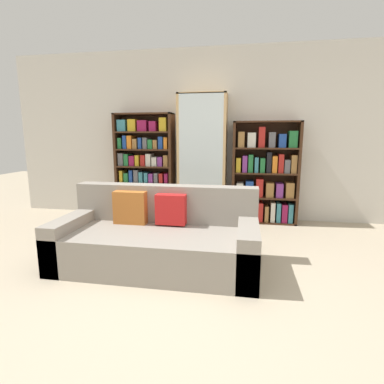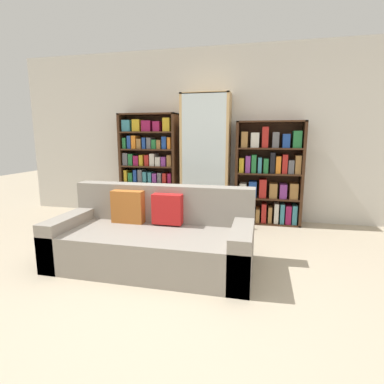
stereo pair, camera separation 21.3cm
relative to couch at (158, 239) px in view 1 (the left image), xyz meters
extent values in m
plane|color=tan|center=(0.38, -0.64, -0.27)|extent=(16.00, 16.00, 0.00)
cube|color=beige|center=(0.38, 2.04, 1.08)|extent=(6.93, 0.06, 2.70)
cube|color=gray|center=(0.00, -0.06, -0.08)|extent=(2.04, 0.94, 0.38)
cube|color=gray|center=(0.00, 0.31, 0.32)|extent=(2.04, 0.20, 0.42)
cube|color=gray|center=(-0.92, -0.06, -0.02)|extent=(0.20, 0.94, 0.50)
cube|color=gray|center=(0.93, -0.06, -0.02)|extent=(0.20, 0.94, 0.50)
cube|color=#B76628|center=(-0.35, 0.15, 0.29)|extent=(0.36, 0.12, 0.36)
cube|color=red|center=(0.11, 0.15, 0.29)|extent=(0.32, 0.12, 0.32)
cube|color=#3D2314|center=(-1.20, 1.83, 0.58)|extent=(0.04, 0.32, 1.70)
cube|color=#3D2314|center=(-0.29, 1.83, 0.58)|extent=(0.04, 0.32, 1.70)
cube|color=#3D2314|center=(-0.74, 1.83, 1.41)|extent=(0.95, 0.32, 0.02)
cube|color=#3D2314|center=(-0.74, 1.83, -0.26)|extent=(0.95, 0.32, 0.02)
cube|color=#3D2314|center=(-0.74, 1.98, 0.58)|extent=(0.95, 0.01, 1.70)
cube|color=#3D2314|center=(-0.74, 1.83, 0.03)|extent=(0.87, 0.32, 0.02)
cube|color=#3D2314|center=(-0.74, 1.83, 0.30)|extent=(0.87, 0.32, 0.02)
cube|color=#3D2314|center=(-0.74, 1.83, 0.58)|extent=(0.87, 0.32, 0.02)
cube|color=#3D2314|center=(-0.74, 1.83, 0.85)|extent=(0.87, 0.32, 0.02)
cube|color=#3D2314|center=(-0.74, 1.83, 1.13)|extent=(0.87, 0.32, 0.02)
cube|color=#5B5B60|center=(-1.13, 1.82, -0.17)|extent=(0.07, 0.24, 0.16)
cube|color=#1E4293|center=(-1.04, 1.82, -0.17)|extent=(0.06, 0.24, 0.16)
cube|color=teal|center=(-0.96, 1.82, -0.15)|extent=(0.07, 0.24, 0.20)
cube|color=#1E4293|center=(-0.88, 1.82, -0.14)|extent=(0.06, 0.24, 0.21)
cube|color=gold|center=(-0.79, 1.82, -0.17)|extent=(0.06, 0.24, 0.16)
cube|color=#7A3384|center=(-0.70, 1.82, -0.15)|extent=(0.06, 0.24, 0.20)
cube|color=black|center=(-0.62, 1.82, -0.17)|extent=(0.06, 0.24, 0.16)
cube|color=olive|center=(-0.53, 1.82, -0.17)|extent=(0.06, 0.24, 0.15)
cube|color=#8E1947|center=(-0.45, 1.82, -0.16)|extent=(0.07, 0.24, 0.17)
cube|color=#AD231E|center=(-0.36, 1.82, -0.14)|extent=(0.06, 0.24, 0.21)
cube|color=#1E4293|center=(-1.12, 1.82, 0.12)|extent=(0.07, 0.24, 0.15)
cube|color=#AD231E|center=(-1.02, 1.82, 0.15)|extent=(0.09, 0.24, 0.22)
cube|color=black|center=(-0.91, 1.82, 0.13)|extent=(0.07, 0.24, 0.19)
cube|color=#1E4293|center=(-0.80, 1.82, 0.13)|extent=(0.07, 0.24, 0.19)
cube|color=#1E4293|center=(-0.69, 1.82, 0.12)|extent=(0.08, 0.24, 0.17)
cube|color=beige|center=(-0.59, 1.82, 0.12)|extent=(0.09, 0.24, 0.16)
cube|color=olive|center=(-0.47, 1.82, 0.15)|extent=(0.08, 0.24, 0.22)
cube|color=#AD231E|center=(-0.37, 1.82, 0.14)|extent=(0.09, 0.24, 0.20)
cube|color=gold|center=(-1.13, 1.82, 0.41)|extent=(0.05, 0.24, 0.19)
cube|color=#237038|center=(-1.04, 1.82, 0.39)|extent=(0.07, 0.24, 0.15)
cube|color=#1E4293|center=(-0.96, 1.82, 0.41)|extent=(0.05, 0.24, 0.20)
cube|color=#5B5B60|center=(-0.87, 1.82, 0.42)|extent=(0.07, 0.24, 0.21)
cube|color=teal|center=(-0.79, 1.82, 0.40)|extent=(0.06, 0.24, 0.18)
cube|color=teal|center=(-0.70, 1.82, 0.40)|extent=(0.06, 0.24, 0.17)
cube|color=#7A3384|center=(-0.62, 1.82, 0.39)|extent=(0.07, 0.24, 0.15)
cube|color=#5B5B60|center=(-0.53, 1.82, 0.40)|extent=(0.06, 0.24, 0.16)
cube|color=#AD231E|center=(-0.45, 1.82, 0.39)|extent=(0.06, 0.24, 0.16)
cube|color=#8E1947|center=(-0.36, 1.82, 0.39)|extent=(0.06, 0.24, 0.16)
cube|color=#5B5B60|center=(-1.12, 1.82, 0.69)|extent=(0.08, 0.24, 0.20)
cube|color=#237038|center=(-1.03, 1.82, 0.68)|extent=(0.07, 0.24, 0.19)
cube|color=#8E1947|center=(-0.93, 1.82, 0.67)|extent=(0.08, 0.24, 0.16)
cube|color=gold|center=(-0.84, 1.82, 0.67)|extent=(0.06, 0.24, 0.17)
cube|color=#AD231E|center=(-0.75, 1.82, 0.68)|extent=(0.07, 0.24, 0.17)
cube|color=beige|center=(-0.65, 1.82, 0.69)|extent=(0.08, 0.24, 0.20)
cube|color=beige|center=(-0.56, 1.82, 0.66)|extent=(0.08, 0.24, 0.15)
cube|color=#7A3384|center=(-0.46, 1.82, 0.66)|extent=(0.08, 0.24, 0.15)
cube|color=olive|center=(-0.37, 1.82, 0.68)|extent=(0.07, 0.24, 0.18)
cube|color=#237038|center=(-1.13, 1.82, 0.95)|extent=(0.06, 0.24, 0.17)
cube|color=#1E4293|center=(-1.04, 1.82, 0.97)|extent=(0.06, 0.24, 0.21)
cube|color=orange|center=(-0.96, 1.82, 0.97)|extent=(0.07, 0.24, 0.21)
cube|color=olive|center=(-0.87, 1.82, 0.94)|extent=(0.07, 0.24, 0.16)
cube|color=#1E4293|center=(-0.78, 1.82, 0.95)|extent=(0.06, 0.24, 0.18)
cube|color=#5B5B60|center=(-0.70, 1.82, 0.95)|extent=(0.07, 0.24, 0.18)
cube|color=#237038|center=(-0.62, 1.82, 0.94)|extent=(0.07, 0.24, 0.15)
cube|color=olive|center=(-0.54, 1.82, 0.93)|extent=(0.06, 0.24, 0.14)
cube|color=#1E4293|center=(-0.44, 1.82, 0.96)|extent=(0.07, 0.24, 0.19)
cube|color=orange|center=(-0.36, 1.82, 0.95)|extent=(0.05, 0.24, 0.18)
cube|color=teal|center=(-1.08, 1.82, 1.23)|extent=(0.14, 0.24, 0.18)
cube|color=gold|center=(-0.91, 1.82, 1.23)|extent=(0.13, 0.24, 0.19)
cube|color=#8E1947|center=(-0.74, 1.82, 1.22)|extent=(0.15, 0.24, 0.17)
cube|color=#8E1947|center=(-0.57, 1.82, 1.22)|extent=(0.11, 0.24, 0.16)
cube|color=gold|center=(-0.40, 1.82, 1.24)|extent=(0.11, 0.24, 0.21)
cube|color=tan|center=(-0.15, 1.81, 0.72)|extent=(0.04, 0.36, 1.98)
cube|color=tan|center=(0.56, 1.81, 0.72)|extent=(0.04, 0.36, 1.98)
cube|color=tan|center=(0.21, 1.81, 1.69)|extent=(0.75, 0.36, 0.02)
cube|color=tan|center=(0.21, 1.81, -0.26)|extent=(0.75, 0.36, 0.02)
cube|color=tan|center=(0.21, 1.98, 0.72)|extent=(0.75, 0.01, 1.98)
cube|color=silver|center=(0.21, 1.63, 0.72)|extent=(0.67, 0.01, 1.95)
cube|color=tan|center=(0.21, 1.81, 0.07)|extent=(0.67, 0.32, 0.02)
cube|color=tan|center=(0.21, 1.81, 0.40)|extent=(0.67, 0.32, 0.02)
cube|color=tan|center=(0.21, 1.81, 0.72)|extent=(0.67, 0.32, 0.02)
cube|color=tan|center=(0.21, 1.81, 1.04)|extent=(0.67, 0.32, 0.02)
cube|color=tan|center=(0.21, 1.81, 1.36)|extent=(0.67, 0.32, 0.02)
cylinder|color=silver|center=(-0.05, 1.79, -0.20)|extent=(0.01, 0.01, 0.09)
cone|color=silver|center=(-0.05, 1.79, -0.11)|extent=(0.07, 0.07, 0.11)
cylinder|color=silver|center=(0.05, 1.81, -0.20)|extent=(0.01, 0.01, 0.09)
cone|color=silver|center=(0.05, 1.81, -0.11)|extent=(0.07, 0.07, 0.11)
cylinder|color=silver|center=(0.16, 1.80, -0.20)|extent=(0.01, 0.01, 0.09)
cone|color=silver|center=(0.16, 1.80, -0.11)|extent=(0.07, 0.07, 0.11)
cylinder|color=silver|center=(0.26, 1.79, -0.20)|extent=(0.01, 0.01, 0.09)
cone|color=silver|center=(0.26, 1.79, -0.11)|extent=(0.07, 0.07, 0.11)
cylinder|color=silver|center=(0.37, 1.79, -0.20)|extent=(0.01, 0.01, 0.09)
cone|color=silver|center=(0.37, 1.79, -0.11)|extent=(0.07, 0.07, 0.11)
cylinder|color=silver|center=(0.47, 1.82, -0.20)|extent=(0.01, 0.01, 0.09)
cone|color=silver|center=(0.47, 1.82, -0.11)|extent=(0.07, 0.07, 0.11)
cylinder|color=silver|center=(-0.04, 1.81, 0.12)|extent=(0.01, 0.01, 0.07)
cone|color=silver|center=(-0.04, 1.81, 0.20)|extent=(0.09, 0.09, 0.09)
cylinder|color=silver|center=(0.08, 1.79, 0.12)|extent=(0.01, 0.01, 0.07)
cone|color=silver|center=(0.08, 1.79, 0.20)|extent=(0.09, 0.09, 0.09)
cylinder|color=silver|center=(0.21, 1.80, 0.12)|extent=(0.01, 0.01, 0.07)
cone|color=silver|center=(0.21, 1.80, 0.20)|extent=(0.09, 0.09, 0.09)
cylinder|color=silver|center=(0.33, 1.82, 0.12)|extent=(0.01, 0.01, 0.07)
cone|color=silver|center=(0.33, 1.82, 0.20)|extent=(0.09, 0.09, 0.09)
cylinder|color=silver|center=(0.46, 1.81, 0.12)|extent=(0.01, 0.01, 0.07)
cone|color=silver|center=(0.46, 1.81, 0.20)|extent=(0.09, 0.09, 0.09)
cylinder|color=silver|center=(-0.05, 1.79, 0.44)|extent=(0.01, 0.01, 0.07)
cone|color=silver|center=(-0.05, 1.79, 0.53)|extent=(0.07, 0.07, 0.09)
cylinder|color=silver|center=(0.05, 1.83, 0.44)|extent=(0.01, 0.01, 0.07)
cone|color=silver|center=(0.05, 1.83, 0.53)|extent=(0.07, 0.07, 0.09)
cylinder|color=silver|center=(0.16, 1.81, 0.44)|extent=(0.01, 0.01, 0.07)
cone|color=silver|center=(0.16, 1.81, 0.53)|extent=(0.07, 0.07, 0.09)
cylinder|color=silver|center=(0.26, 1.83, 0.44)|extent=(0.01, 0.01, 0.07)
cone|color=silver|center=(0.26, 1.83, 0.53)|extent=(0.07, 0.07, 0.09)
cylinder|color=silver|center=(0.37, 1.80, 0.44)|extent=(0.01, 0.01, 0.07)
cone|color=silver|center=(0.37, 1.80, 0.53)|extent=(0.07, 0.07, 0.09)
cylinder|color=silver|center=(0.47, 1.81, 0.44)|extent=(0.01, 0.01, 0.07)
cone|color=silver|center=(0.47, 1.81, 0.53)|extent=(0.07, 0.07, 0.09)
cylinder|color=silver|center=(-0.04, 1.79, 0.77)|extent=(0.01, 0.01, 0.08)
cone|color=silver|center=(-0.04, 1.79, 0.86)|extent=(0.09, 0.09, 0.10)
cylinder|color=silver|center=(0.08, 1.80, 0.77)|extent=(0.01, 0.01, 0.08)
cone|color=silver|center=(0.08, 1.80, 0.86)|extent=(0.09, 0.09, 0.10)
cylinder|color=silver|center=(0.21, 1.80, 0.77)|extent=(0.01, 0.01, 0.08)
cone|color=silver|center=(0.21, 1.80, 0.86)|extent=(0.09, 0.09, 0.10)
cylinder|color=silver|center=(0.33, 1.79, 0.77)|extent=(0.01, 0.01, 0.08)
cone|color=silver|center=(0.33, 1.79, 0.86)|extent=(0.09, 0.09, 0.10)
cylinder|color=silver|center=(0.46, 1.80, 0.77)|extent=(0.01, 0.01, 0.08)
cone|color=silver|center=(0.46, 1.80, 0.86)|extent=(0.09, 0.09, 0.10)
cylinder|color=silver|center=(-0.03, 1.80, 1.08)|extent=(0.01, 0.01, 0.07)
cone|color=silver|center=(-0.03, 1.80, 1.16)|extent=(0.09, 0.09, 0.08)
cylinder|color=silver|center=(0.13, 1.80, 1.08)|extent=(0.01, 0.01, 0.07)
cone|color=silver|center=(0.13, 1.80, 1.16)|extent=(0.09, 0.09, 0.08)
cylinder|color=silver|center=(0.29, 1.82, 1.08)|extent=(0.01, 0.01, 0.07)
cone|color=silver|center=(0.29, 1.82, 1.16)|extent=(0.09, 0.09, 0.08)
cylinder|color=silver|center=(0.44, 1.82, 1.08)|extent=(0.01, 0.01, 0.07)
cone|color=silver|center=(0.44, 1.82, 1.16)|extent=(0.09, 0.09, 0.08)
cylinder|color=silver|center=(-0.03, 1.80, 1.41)|extent=(0.01, 0.01, 0.08)
cone|color=silver|center=(-0.03, 1.80, 1.50)|extent=(0.09, 0.09, 0.10)
cylinder|color=silver|center=(0.13, 1.81, 1.41)|extent=(0.01, 0.01, 0.08)
cone|color=silver|center=(0.13, 1.81, 1.50)|extent=(0.09, 0.09, 0.10)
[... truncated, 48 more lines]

